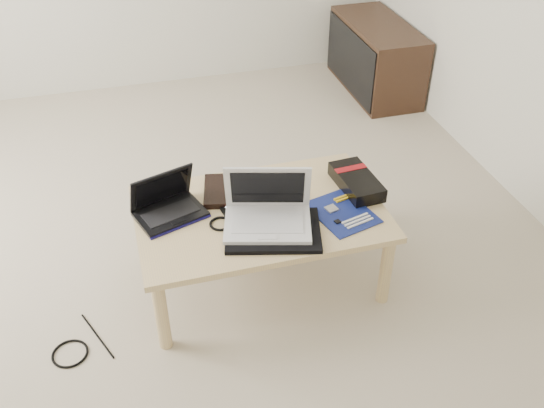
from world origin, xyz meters
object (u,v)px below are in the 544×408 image
object	(u,v)px
coffee_table	(260,219)
media_cabinet	(375,57)
netbook	(168,206)
white_laptop	(268,211)
gpu_box	(356,182)

from	to	relation	value
coffee_table	media_cabinet	distance (m)	2.21
netbook	white_laptop	bearing A→B (deg)	-26.26
media_cabinet	netbook	size ratio (longest dim) A/B	2.64
coffee_table	netbook	world-z (taller)	netbook
coffee_table	white_laptop	distance (m)	0.16
netbook	media_cabinet	bearing A→B (deg)	43.99
coffee_table	media_cabinet	xyz separation A→B (m)	(1.33, 1.76, -0.10)
coffee_table	gpu_box	bearing A→B (deg)	6.27
white_laptop	media_cabinet	bearing A→B (deg)	54.57
media_cabinet	netbook	world-z (taller)	netbook
coffee_table	gpu_box	distance (m)	0.49
gpu_box	media_cabinet	bearing A→B (deg)	63.42
coffee_table	gpu_box	size ratio (longest dim) A/B	3.45
media_cabinet	gpu_box	size ratio (longest dim) A/B	2.82
netbook	gpu_box	xyz separation A→B (m)	(0.87, -0.04, -0.01)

